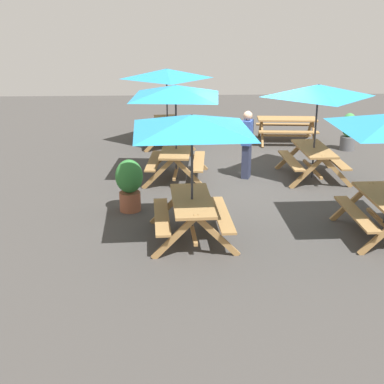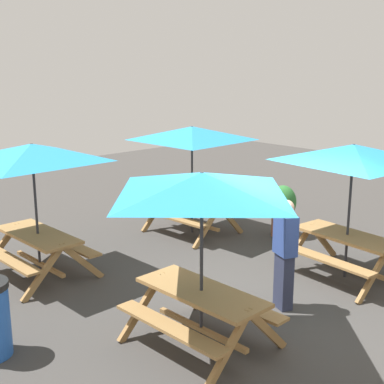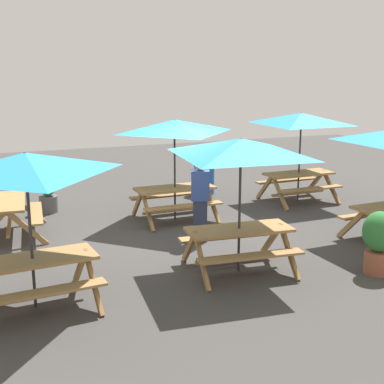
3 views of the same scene
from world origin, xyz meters
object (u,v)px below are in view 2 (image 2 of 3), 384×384
(picnic_table_1, at_px, (192,141))
(picnic_table_4, at_px, (33,162))
(person_standing, at_px, (285,252))
(picnic_table_0, at_px, (353,163))
(potted_plant_0, at_px, (282,208))
(picnic_table_5, at_px, (202,197))

(picnic_table_1, height_order, picnic_table_4, same)
(picnic_table_1, relative_size, person_standing, 1.69)
(picnic_table_1, height_order, person_standing, picnic_table_1)
(picnic_table_0, height_order, person_standing, picnic_table_0)
(picnic_table_1, height_order, potted_plant_0, picnic_table_1)
(picnic_table_0, relative_size, potted_plant_0, 2.57)
(picnic_table_0, xyz_separation_m, person_standing, (0.00, -1.73, -1.10))
(picnic_table_4, xyz_separation_m, picnic_table_5, (3.57, 0.41, 0.00))
(picnic_table_1, xyz_separation_m, person_standing, (3.60, -1.51, -1.10))
(picnic_table_5, relative_size, person_standing, 1.40)
(picnic_table_1, height_order, picnic_table_5, same)
(picnic_table_5, bearing_deg, picnic_table_1, 137.10)
(picnic_table_4, height_order, potted_plant_0, picnic_table_4)
(picnic_table_5, bearing_deg, picnic_table_0, 87.74)
(picnic_table_0, bearing_deg, person_standing, -84.79)
(potted_plant_0, bearing_deg, picnic_table_1, -140.26)
(picnic_table_4, bearing_deg, person_standing, 28.56)
(person_standing, bearing_deg, picnic_table_4, 51.19)
(picnic_table_1, relative_size, picnic_table_5, 1.21)
(person_standing, bearing_deg, picnic_table_0, -68.34)
(picnic_table_4, xyz_separation_m, potted_plant_0, (1.50, 4.79, -1.38))
(picnic_table_4, relative_size, person_standing, 1.69)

